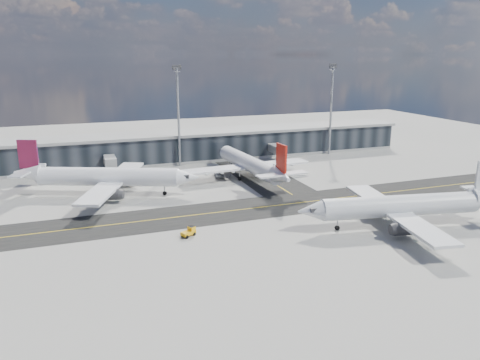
# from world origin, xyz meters

# --- Properties ---
(ground) EXTENTS (300.00, 300.00, 0.00)m
(ground) POSITION_xyz_m (0.00, 0.00, 0.00)
(ground) COLOR gray
(ground) RESTS_ON ground
(taxiway_lanes) EXTENTS (180.00, 63.00, 0.03)m
(taxiway_lanes) POSITION_xyz_m (3.91, 10.74, 0.01)
(taxiway_lanes) COLOR black
(taxiway_lanes) RESTS_ON ground
(terminal_concourse) EXTENTS (152.00, 19.80, 8.80)m
(terminal_concourse) POSITION_xyz_m (0.04, 54.93, 4.09)
(terminal_concourse) COLOR black
(terminal_concourse) RESTS_ON ground
(floodlight_masts) EXTENTS (102.50, 0.70, 28.90)m
(floodlight_masts) POSITION_xyz_m (0.00, 48.00, 15.61)
(floodlight_masts) COLOR gray
(floodlight_masts) RESTS_ON ground
(airliner_af) EXTENTS (41.65, 36.03, 12.85)m
(airliner_af) POSITION_xyz_m (-22.68, 25.08, 4.24)
(airliner_af) COLOR white
(airliner_af) RESTS_ON ground
(airliner_redtail) EXTENTS (35.07, 41.12, 12.18)m
(airliner_redtail) POSITION_xyz_m (13.78, 26.77, 4.02)
(airliner_redtail) COLOR white
(airliner_redtail) RESTS_ON ground
(airliner_near) EXTENTS (41.02, 35.16, 12.18)m
(airliner_near) POSITION_xyz_m (28.42, -15.63, 4.02)
(airliner_near) COLOR silver
(airliner_near) RESTS_ON ground
(baggage_tug) EXTENTS (2.99, 2.42, 1.70)m
(baggage_tug) POSITION_xyz_m (-10.86, -6.73, 0.85)
(baggage_tug) COLOR #F2AA0C
(baggage_tug) RESTS_ON ground
(service_van) EXTENTS (3.24, 5.53, 1.45)m
(service_van) POSITION_xyz_m (7.05, 31.83, 0.72)
(service_van) COLOR white
(service_van) RESTS_ON ground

